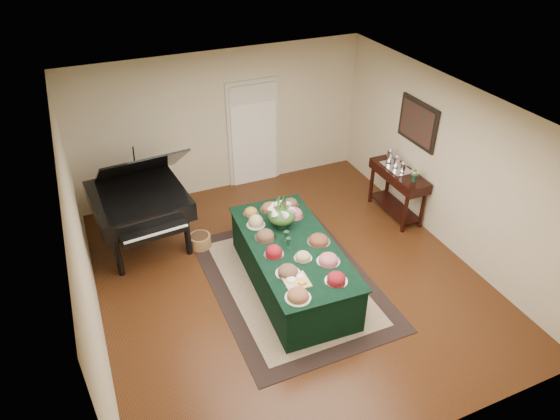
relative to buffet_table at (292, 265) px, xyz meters
name	(u,v)px	position (x,y,z in m)	size (l,w,h in m)	color
ground	(288,276)	(0.02, 0.19, -0.38)	(6.00, 6.00, 0.00)	black
area_rug	(291,281)	(0.01, 0.06, -0.37)	(2.31, 3.23, 0.01)	black
kitchen_doorway	(254,134)	(0.62, 3.16, 0.64)	(1.05, 0.07, 2.10)	beige
buffet_table	(292,265)	(0.00, 0.00, 0.00)	(1.31, 2.57, 0.75)	black
food_platters	(290,242)	(-0.03, 0.02, 0.42)	(1.10, 2.32, 0.13)	silver
cutting_board	(296,279)	(-0.28, -0.72, 0.41)	(0.33, 0.33, 0.10)	tan
green_goblets	(287,240)	(-0.07, 0.03, 0.46)	(0.11, 0.23, 0.18)	#143320
floral_centerpiece	(282,213)	(0.04, 0.48, 0.62)	(0.42, 0.42, 0.42)	#143320
grand_piano	(139,200)	(-1.81, 1.89, 0.49)	(1.63, 1.82, 1.74)	black
wicker_basket	(200,241)	(-1.01, 1.46, -0.27)	(0.35, 0.35, 0.22)	olive
mahogany_sideboard	(398,181)	(2.51, 1.01, 0.31)	(0.45, 1.25, 0.90)	black
tea_service	(396,161)	(2.51, 1.16, 0.63)	(0.34, 0.58, 0.30)	silver
pink_bouquet	(415,174)	(2.51, 0.61, 0.66)	(0.17, 0.17, 0.22)	#143320
wall_painting	(418,123)	(2.73, 1.01, 1.37)	(0.05, 0.95, 0.75)	black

